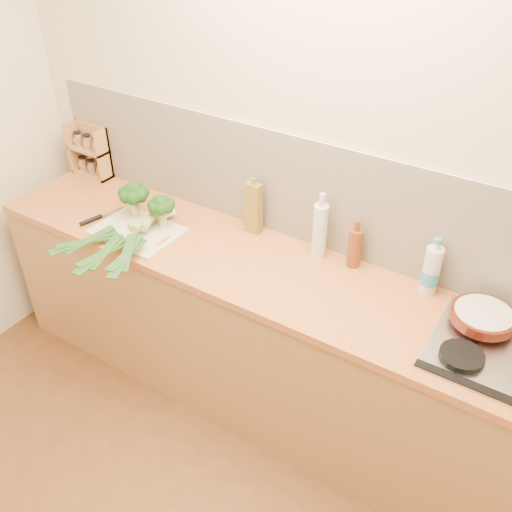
{
  "coord_description": "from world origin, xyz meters",
  "views": [
    {
      "loc": [
        1.05,
        -0.64,
        2.48
      ],
      "look_at": [
        -0.07,
        1.1,
        1.02
      ],
      "focal_mm": 40.0,
      "sensor_mm": 36.0,
      "label": 1
    }
  ],
  "objects_px": {
    "skillet": "(484,316)",
    "spice_rack": "(91,153)",
    "chopping_board": "(138,231)",
    "chefs_knife": "(98,218)",
    "gas_hob": "(509,355)"
  },
  "relations": [
    {
      "from": "spice_rack",
      "to": "skillet",
      "type": "bearing_deg",
      "value": -3.21
    },
    {
      "from": "chopping_board",
      "to": "chefs_knife",
      "type": "xyz_separation_m",
      "value": [
        -0.26,
        -0.02,
        0.0
      ]
    },
    {
      "from": "skillet",
      "to": "spice_rack",
      "type": "xyz_separation_m",
      "value": [
        -2.33,
        0.13,
        0.07
      ]
    },
    {
      "from": "chopping_board",
      "to": "chefs_knife",
      "type": "height_order",
      "value": "chefs_knife"
    },
    {
      "from": "gas_hob",
      "to": "spice_rack",
      "type": "relative_size",
      "value": 1.87
    },
    {
      "from": "gas_hob",
      "to": "spice_rack",
      "type": "distance_m",
      "value": 2.49
    },
    {
      "from": "gas_hob",
      "to": "chopping_board",
      "type": "xyz_separation_m",
      "value": [
        -1.81,
        -0.1,
        -0.01
      ]
    },
    {
      "from": "skillet",
      "to": "spice_rack",
      "type": "distance_m",
      "value": 2.34
    },
    {
      "from": "chopping_board",
      "to": "skillet",
      "type": "xyz_separation_m",
      "value": [
        1.67,
        0.22,
        0.05
      ]
    },
    {
      "from": "chefs_knife",
      "to": "spice_rack",
      "type": "bearing_deg",
      "value": 151.13
    },
    {
      "from": "chopping_board",
      "to": "skillet",
      "type": "height_order",
      "value": "skillet"
    },
    {
      "from": "chopping_board",
      "to": "spice_rack",
      "type": "xyz_separation_m",
      "value": [
        -0.66,
        0.35,
        0.13
      ]
    },
    {
      "from": "skillet",
      "to": "chopping_board",
      "type": "bearing_deg",
      "value": 167.18
    },
    {
      "from": "chopping_board",
      "to": "skillet",
      "type": "bearing_deg",
      "value": 8.64
    },
    {
      "from": "chefs_knife",
      "to": "skillet",
      "type": "bearing_deg",
      "value": 20.89
    }
  ]
}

